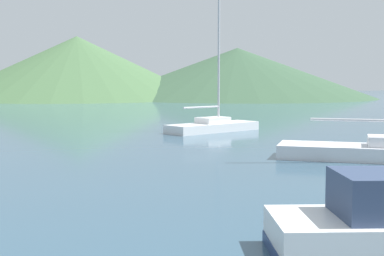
# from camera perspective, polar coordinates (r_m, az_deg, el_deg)

# --- Properties ---
(sailboat_inner) EXTENTS (5.72, 3.97, 9.12)m
(sailboat_inner) POSITION_cam_1_polar(r_m,az_deg,el_deg) (29.14, 2.25, 0.40)
(sailboat_inner) COLOR white
(sailboat_inner) RESTS_ON ground_plane
(hill_central) EXTENTS (39.76, 39.76, 9.40)m
(hill_central) POSITION_cam_1_polar(r_m,az_deg,el_deg) (83.86, -12.14, 6.35)
(hill_central) COLOR #476B42
(hill_central) RESTS_ON ground_plane
(hill_east) EXTENTS (42.56, 42.56, 7.76)m
(hill_east) POSITION_cam_1_polar(r_m,az_deg,el_deg) (84.39, 4.85, 5.88)
(hill_east) COLOR #38563D
(hill_east) RESTS_ON ground_plane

